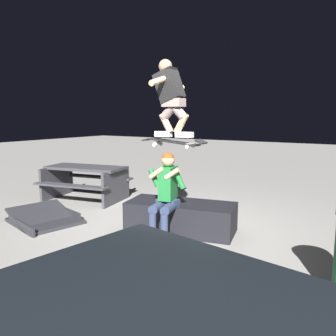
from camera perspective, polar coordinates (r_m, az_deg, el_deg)
ground_plane at (r=5.62m, az=0.48°, el=-10.33°), size 40.00×40.00×0.00m
ledge_box_main at (r=5.49m, az=2.17°, el=-8.25°), size 1.83×1.06×0.47m
person_sitting_on_ledge at (r=5.01m, az=-0.41°, el=-4.11°), size 0.59×0.78×1.31m
skateboard at (r=4.97m, az=0.95°, el=4.43°), size 1.02×0.21×0.13m
skater_airborne at (r=5.00m, az=0.40°, el=12.34°), size 0.62×0.89×1.12m
kicker_ramp at (r=6.32m, az=-20.12°, el=-8.20°), size 1.32×1.22×0.32m
picnic_table_back at (r=7.66m, az=-13.85°, el=-1.58°), size 1.93×1.65×0.75m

